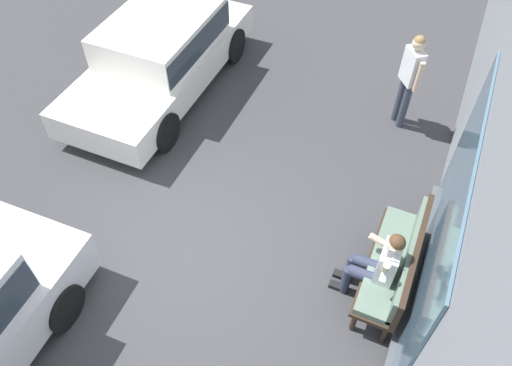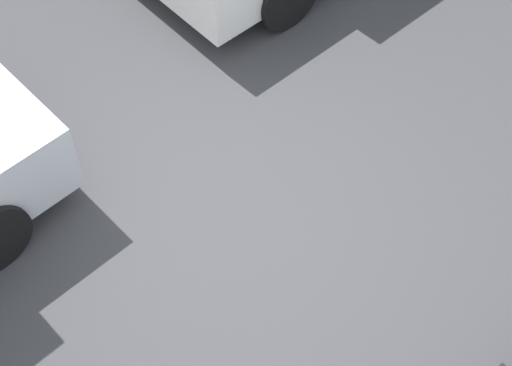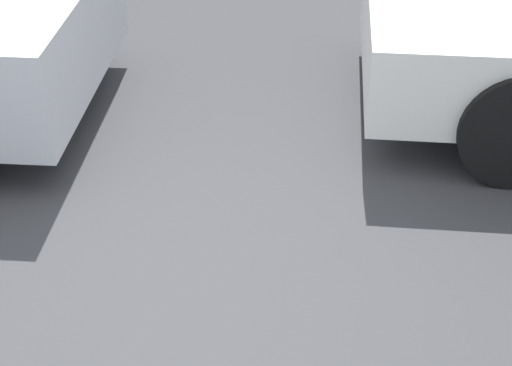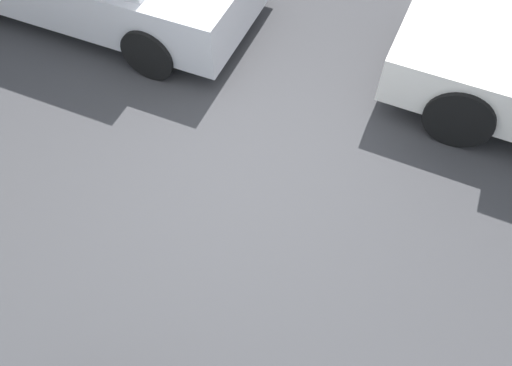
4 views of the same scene
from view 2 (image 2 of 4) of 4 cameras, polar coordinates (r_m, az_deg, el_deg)
The scene contains 1 object.
ground_plane at distance 5.82m, azimuth -3.07°, elevation -2.30°, with size 60.00×60.00×0.00m, color #38383A.
Camera 2 is at (1.90, 2.60, 4.85)m, focal length 55.00 mm.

